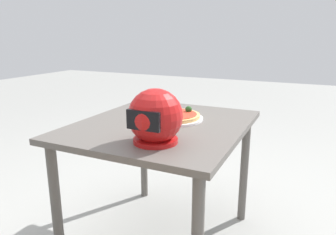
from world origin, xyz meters
TOP-DOWN VIEW (x-y plane):
  - dining_table at (0.00, 0.00)m, footprint 0.85×0.99m
  - pizza_plate at (-0.02, -0.09)m, footprint 0.32×0.32m
  - pizza at (-0.03, -0.09)m, footprint 0.29×0.29m
  - motorcycle_helmet at (-0.11, 0.29)m, footprint 0.24×0.24m

SIDE VIEW (x-z plane):
  - dining_table at x=0.00m, z-range 0.27..0.99m
  - pizza_plate at x=-0.02m, z-range 0.72..0.74m
  - pizza at x=-0.03m, z-range 0.72..0.78m
  - motorcycle_helmet at x=-0.11m, z-range 0.72..0.96m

